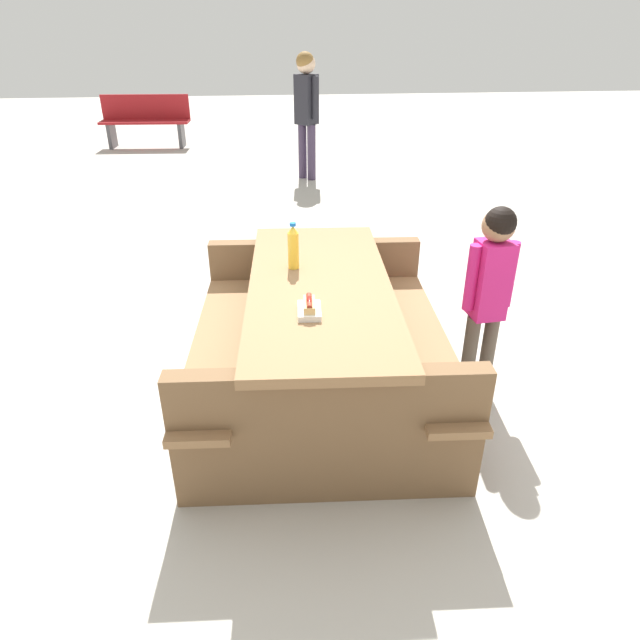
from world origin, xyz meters
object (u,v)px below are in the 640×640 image
object	(u,v)px
picnic_table	(320,333)
park_bench_far	(146,120)
soda_bottle	(293,247)
child_in_coat	(490,281)
bystander_adult	(306,100)
hotdog_tray	(309,308)

from	to	relation	value
picnic_table	park_bench_far	size ratio (longest dim) A/B	1.23
park_bench_far	soda_bottle	bearing A→B (deg)	15.79
picnic_table	park_bench_far	world-z (taller)	park_bench_far
child_in_coat	park_bench_far	bearing A→B (deg)	-157.74
park_bench_far	bystander_adult	bearing A→B (deg)	45.77
picnic_table	soda_bottle	bearing A→B (deg)	-150.50
picnic_table	child_in_coat	distance (m)	0.98
picnic_table	soda_bottle	xyz separation A→B (m)	(-0.22, -0.13, 0.43)
hotdog_tray	bystander_adult	bearing A→B (deg)	175.50
soda_bottle	bystander_adult	distance (m)	4.99
picnic_table	child_in_coat	size ratio (longest dim) A/B	1.62
child_in_coat	bystander_adult	bearing A→B (deg)	-173.67
picnic_table	hotdog_tray	xyz separation A→B (m)	(0.35, -0.09, 0.34)
soda_bottle	child_in_coat	size ratio (longest dim) A/B	0.23
soda_bottle	child_in_coat	distance (m)	1.10
hotdog_tray	child_in_coat	world-z (taller)	child_in_coat
hotdog_tray	child_in_coat	size ratio (longest dim) A/B	0.16
soda_bottle	bystander_adult	bearing A→B (deg)	174.52
child_in_coat	bystander_adult	distance (m)	5.27
picnic_table	park_bench_far	xyz separation A→B (m)	(-7.71, -2.24, 0.00)
park_bench_far	bystander_adult	distance (m)	3.67
hotdog_tray	soda_bottle	bearing A→B (deg)	-175.97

